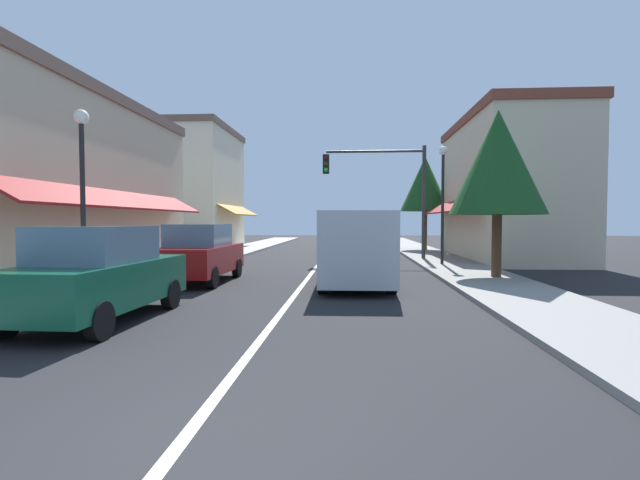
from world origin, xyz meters
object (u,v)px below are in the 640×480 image
Objects in this scene: parked_car_second_left at (200,253)px; street_lamp_right_mid at (443,186)px; parked_car_nearest_left at (98,274)px; tree_right_near at (498,163)px; traffic_signal_mast_arm at (388,182)px; tree_right_far at (425,184)px; street_lamp_left_near at (82,170)px; van_in_lane at (355,246)px.

street_lamp_right_mid is (8.28, 5.41, 2.41)m from parked_car_second_left.
street_lamp_right_mid is at bearing 33.43° from parked_car_second_left.
tree_right_near reaches higher than parked_car_nearest_left.
traffic_signal_mast_arm is at bearing 124.49° from street_lamp_right_mid.
parked_car_nearest_left and parked_car_second_left have the same top height.
traffic_signal_mast_arm reaches higher than tree_right_near.
tree_right_far is (0.81, 9.91, 0.84)m from street_lamp_right_mid.
parked_car_second_left is (0.06, 5.61, 0.00)m from parked_car_nearest_left.
van_in_lane is at bearing 19.94° from street_lamp_left_near.
van_in_lane is 16.52m from tree_right_far.
parked_car_nearest_left is 15.55m from traffic_signal_mast_arm.
tree_right_far is at bearing 85.31° from street_lamp_right_mid.
parked_car_nearest_left is at bearing -113.62° from tree_right_far.
parked_car_second_left is at bearing -127.05° from traffic_signal_mast_arm.
street_lamp_right_mid is 0.84× the size of tree_right_far.
traffic_signal_mast_arm is at bearing 111.41° from tree_right_near.
street_lamp_right_mid is (3.57, 5.74, 2.14)m from van_in_lane.
parked_car_nearest_left is at bearing -55.48° from street_lamp_left_near.
tree_right_far is (9.09, 15.31, 3.25)m from parked_car_second_left.
street_lamp_right_mid is at bearing 38.47° from street_lamp_left_near.
parked_car_nearest_left is 0.90× the size of street_lamp_left_near.
tree_right_near is at bearing 6.87° from parked_car_second_left.
street_lamp_right_mid is at bearing 57.04° from van_in_lane.
parked_car_second_left is 0.89× the size of street_lamp_left_near.
parked_car_nearest_left is at bearing -133.18° from van_in_lane.
tree_right_near is (0.85, -4.35, 0.38)m from street_lamp_right_mid.
traffic_signal_mast_arm reaches higher than van_in_lane.
parked_car_nearest_left is 11.68m from tree_right_near.
traffic_signal_mast_arm is (6.28, 8.32, 2.80)m from parked_car_second_left.
street_lamp_left_near reaches higher than van_in_lane.
parked_car_second_left is 10.79m from traffic_signal_mast_arm.
street_lamp_right_mid reaches higher than street_lamp_left_near.
street_lamp_left_near is at bearing -161.14° from van_in_lane.
traffic_signal_mast_arm is 1.10× the size of street_lamp_right_mid.
street_lamp_left_near is (-2.01, -2.77, 2.23)m from parked_car_second_left.
van_in_lane is 7.41m from street_lamp_left_near.
tree_right_near is (2.85, -7.26, -0.01)m from traffic_signal_mast_arm.
parked_car_nearest_left is 0.78× the size of tree_right_near.
traffic_signal_mast_arm is at bearing 53.22° from parked_car_second_left.
street_lamp_right_mid is (8.34, 11.01, 2.41)m from parked_car_nearest_left.
traffic_signal_mast_arm is at bearing 66.94° from parked_car_nearest_left.
tree_right_near is 14.27m from tree_right_far.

